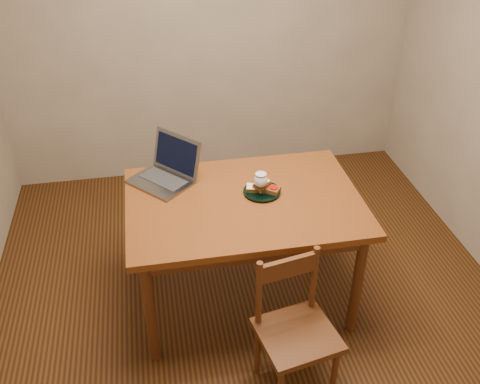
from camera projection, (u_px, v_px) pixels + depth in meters
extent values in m
cube|color=black|center=(248.00, 297.00, 3.38)|extent=(3.20, 3.20, 0.02)
cube|color=gray|center=(207.00, 16.00, 3.96)|extent=(3.20, 0.02, 2.60)
cube|color=gray|center=(377.00, 376.00, 1.33)|extent=(3.20, 0.02, 2.60)
cube|color=#52290D|center=(244.00, 203.00, 2.97)|extent=(1.30, 0.90, 0.04)
cylinder|color=#42250D|center=(150.00, 312.00, 2.79)|extent=(0.06, 0.06, 0.70)
cylinder|color=#42250D|center=(357.00, 284.00, 2.96)|extent=(0.06, 0.06, 0.70)
cylinder|color=#42250D|center=(145.00, 227.00, 3.39)|extent=(0.06, 0.06, 0.70)
cylinder|color=#42250D|center=(317.00, 208.00, 3.56)|extent=(0.06, 0.06, 0.70)
cube|color=#42250D|center=(297.00, 335.00, 2.62)|extent=(0.43, 0.41, 0.04)
cube|color=#42250D|center=(288.00, 268.00, 2.55)|extent=(0.30, 0.08, 0.11)
cylinder|color=black|center=(262.00, 192.00, 3.01)|extent=(0.21, 0.21, 0.02)
cube|color=slate|center=(160.00, 182.00, 3.09)|extent=(0.40, 0.41, 0.02)
cube|color=slate|center=(177.00, 153.00, 3.13)|extent=(0.28, 0.30, 0.23)
cube|color=black|center=(177.00, 153.00, 3.13)|extent=(0.24, 0.26, 0.19)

